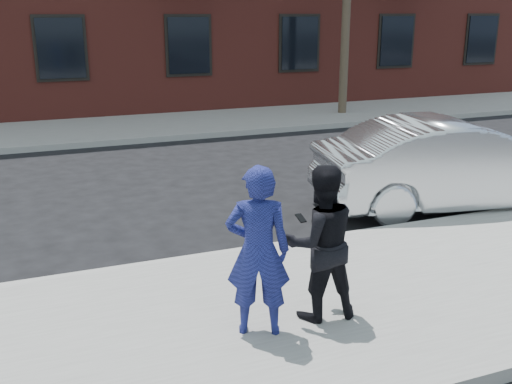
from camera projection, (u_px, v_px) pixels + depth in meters
name	position (u px, v px, depth m)	size (l,w,h in m)	color
ground	(460.00, 276.00, 7.60)	(100.00, 100.00, 0.00)	black
near_sidewalk	(474.00, 279.00, 7.36)	(50.00, 3.50, 0.15)	gray
near_curb	(391.00, 231.00, 8.96)	(50.00, 0.10, 0.15)	#999691
far_sidewalk	(203.00, 123.00, 17.59)	(50.00, 3.50, 0.15)	gray
far_curb	(223.00, 134.00, 15.98)	(50.00, 0.10, 0.15)	#999691
silver_sedan	(455.00, 164.00, 10.03)	(1.63, 4.66, 1.54)	#B7BABF
man_hoodie	(258.00, 251.00, 5.77)	(0.74, 0.61, 1.72)	navy
man_peacoat	(320.00, 243.00, 6.09)	(0.86, 0.70, 1.64)	black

